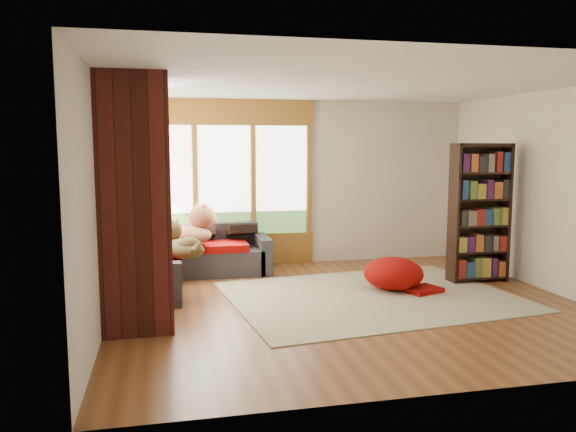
{
  "coord_description": "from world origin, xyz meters",
  "views": [
    {
      "loc": [
        -2.1,
        -6.23,
        1.88
      ],
      "look_at": [
        -0.5,
        1.07,
        0.95
      ],
      "focal_mm": 35.0,
      "sensor_mm": 36.0,
      "label": 1
    }
  ],
  "objects": [
    {
      "name": "area_rug",
      "position": [
        0.39,
        0.26,
        0.01
      ],
      "size": [
        3.76,
        3.04,
        0.01
      ],
      "primitive_type": "cube",
      "rotation": [
        0.0,
        0.0,
        0.12
      ],
      "color": "beige",
      "rests_on": "ground"
    },
    {
      "name": "wall_right",
      "position": [
        2.75,
        0.0,
        1.3
      ],
      "size": [
        0.04,
        5.0,
        2.6
      ],
      "primitive_type": "cube",
      "color": "silver",
      "rests_on": "ground"
    },
    {
      "name": "sectional_sofa",
      "position": [
        -1.95,
        1.7,
        0.3
      ],
      "size": [
        2.2,
        2.2,
        0.8
      ],
      "rotation": [
        0.0,
        0.0,
        -0.02
      ],
      "color": "#28272D",
      "rests_on": "ground"
    },
    {
      "name": "windows_left",
      "position": [
        -2.72,
        1.2,
        1.35
      ],
      "size": [
        0.1,
        2.62,
        1.9
      ],
      "color": "olive",
      "rests_on": "wall_left"
    },
    {
      "name": "roller_blind",
      "position": [
        -2.69,
        2.03,
        1.75
      ],
      "size": [
        0.03,
        0.72,
        0.9
      ],
      "primitive_type": "cube",
      "color": "olive",
      "rests_on": "wall_left"
    },
    {
      "name": "wall_left",
      "position": [
        -2.75,
        0.0,
        1.3
      ],
      "size": [
        0.04,
        5.0,
        2.6
      ],
      "primitive_type": "cube",
      "color": "silver",
      "rests_on": "ground"
    },
    {
      "name": "floor",
      "position": [
        0.0,
        0.0,
        0.0
      ],
      "size": [
        5.5,
        5.5,
        0.0
      ],
      "primitive_type": "plane",
      "color": "brown",
      "rests_on": "ground"
    },
    {
      "name": "pouf",
      "position": [
        0.81,
        0.55,
        0.22
      ],
      "size": [
        0.98,
        0.98,
        0.42
      ],
      "primitive_type": "ellipsoid",
      "rotation": [
        0.0,
        0.0,
        -0.29
      ],
      "color": "#980D09",
      "rests_on": "area_rug"
    },
    {
      "name": "brick_chimney",
      "position": [
        -2.4,
        -0.35,
        1.3
      ],
      "size": [
        0.7,
        0.7,
        2.6
      ],
      "primitive_type": "cube",
      "color": "#471914",
      "rests_on": "ground"
    },
    {
      "name": "wall_front",
      "position": [
        0.0,
        -2.5,
        1.3
      ],
      "size": [
        5.5,
        0.04,
        2.6
      ],
      "primitive_type": "cube",
      "color": "silver",
      "rests_on": "ground"
    },
    {
      "name": "bookshelf",
      "position": [
        2.14,
        0.72,
        0.96
      ],
      "size": [
        0.82,
        0.27,
        1.92
      ],
      "color": "black",
      "rests_on": "ground"
    },
    {
      "name": "windows_back",
      "position": [
        -1.2,
        2.47,
        1.35
      ],
      "size": [
        2.82,
        0.1,
        1.9
      ],
      "color": "olive",
      "rests_on": "wall_back"
    },
    {
      "name": "dog_brindle",
      "position": [
        -1.95,
        0.91,
        0.74
      ],
      "size": [
        0.76,
        0.83,
        0.41
      ],
      "rotation": [
        0.0,
        0.0,
        2.13
      ],
      "color": "#382B15",
      "rests_on": "sectional_sofa"
    },
    {
      "name": "dog_tan",
      "position": [
        -1.82,
        1.66,
        0.8
      ],
      "size": [
        1.06,
        0.9,
        0.52
      ],
      "rotation": [
        0.0,
        0.0,
        0.43
      ],
      "color": "brown",
      "rests_on": "sectional_sofa"
    },
    {
      "name": "ceiling",
      "position": [
        0.0,
        0.0,
        2.6
      ],
      "size": [
        5.5,
        5.5,
        0.0
      ],
      "primitive_type": "plane",
      "color": "white"
    },
    {
      "name": "throw_pillows",
      "position": [
        -1.92,
        1.85,
        0.76
      ],
      "size": [
        1.98,
        1.68,
        0.45
      ],
      "color": "black",
      "rests_on": "sectional_sofa"
    },
    {
      "name": "wall_back",
      "position": [
        0.0,
        2.5,
        1.3
      ],
      "size": [
        5.5,
        0.04,
        2.6
      ],
      "primitive_type": "cube",
      "color": "silver",
      "rests_on": "ground"
    }
  ]
}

